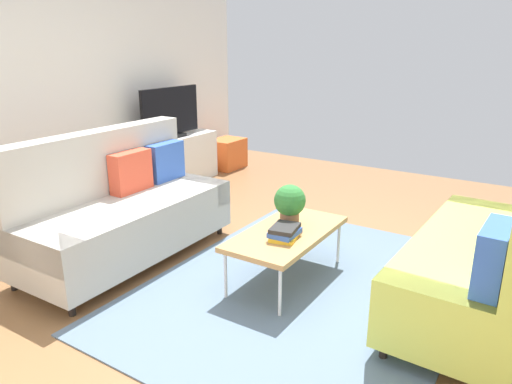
# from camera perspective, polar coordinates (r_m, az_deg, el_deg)

# --- Properties ---
(ground_plane) EXTENTS (7.68, 7.68, 0.00)m
(ground_plane) POSITION_cam_1_polar(r_m,az_deg,el_deg) (3.93, 1.92, -9.98)
(ground_plane) COLOR brown
(wall_far) EXTENTS (6.40, 0.12, 2.90)m
(wall_far) POSITION_cam_1_polar(r_m,az_deg,el_deg) (5.48, -24.54, 12.19)
(wall_far) COLOR white
(wall_far) RESTS_ON ground_plane
(area_rug) EXTENTS (2.90, 2.20, 0.01)m
(area_rug) POSITION_cam_1_polar(r_m,az_deg,el_deg) (3.75, 5.96, -11.40)
(area_rug) COLOR slate
(area_rug) RESTS_ON ground_plane
(couch_beige) EXTENTS (1.91, 0.87, 1.10)m
(couch_beige) POSITION_cam_1_polar(r_m,az_deg,el_deg) (4.26, -15.86, -1.91)
(couch_beige) COLOR #B2ADA3
(couch_beige) RESTS_ON ground_plane
(couch_green) EXTENTS (1.93, 0.90, 1.10)m
(couch_green) POSITION_cam_1_polar(r_m,az_deg,el_deg) (3.57, 26.65, -7.10)
(couch_green) COLOR #C1CC51
(couch_green) RESTS_ON ground_plane
(coffee_table) EXTENTS (1.10, 0.56, 0.42)m
(coffee_table) POSITION_cam_1_polar(r_m,az_deg,el_deg) (3.71, 3.73, -5.07)
(coffee_table) COLOR #B7844C
(coffee_table) RESTS_ON ground_plane
(tv_console) EXTENTS (1.40, 0.44, 0.64)m
(tv_console) POSITION_cam_1_polar(r_m,az_deg,el_deg) (6.38, -10.09, 3.71)
(tv_console) COLOR silver
(tv_console) RESTS_ON ground_plane
(tv) EXTENTS (1.00, 0.20, 0.64)m
(tv) POSITION_cam_1_polar(r_m,az_deg,el_deg) (6.24, -10.27, 9.32)
(tv) COLOR black
(tv) RESTS_ON tv_console
(storage_trunk) EXTENTS (0.52, 0.40, 0.44)m
(storage_trunk) POSITION_cam_1_polar(r_m,az_deg,el_deg) (7.16, -3.50, 4.65)
(storage_trunk) COLOR orange
(storage_trunk) RESTS_ON ground_plane
(potted_plant) EXTENTS (0.25, 0.25, 0.34)m
(potted_plant) POSITION_cam_1_polar(r_m,az_deg,el_deg) (3.72, 4.09, -1.35)
(potted_plant) COLOR brown
(potted_plant) RESTS_ON coffee_table
(table_book_0) EXTENTS (0.27, 0.23, 0.03)m
(table_book_0) POSITION_cam_1_polar(r_m,az_deg,el_deg) (3.55, 3.47, -5.39)
(table_book_0) COLOR gold
(table_book_0) RESTS_ON coffee_table
(table_book_1) EXTENTS (0.25, 0.19, 0.04)m
(table_book_1) POSITION_cam_1_polar(r_m,az_deg,el_deg) (3.54, 3.48, -4.89)
(table_book_1) COLOR #3359B2
(table_book_1) RESTS_ON table_book_0
(table_book_2) EXTENTS (0.27, 0.22, 0.03)m
(table_book_2) POSITION_cam_1_polar(r_m,az_deg,el_deg) (3.53, 3.49, -4.36)
(table_book_2) COLOR #262626
(table_book_2) RESTS_ON table_book_1
(vase_0) EXTENTS (0.09, 0.09, 0.16)m
(vase_0) POSITION_cam_1_polar(r_m,az_deg,el_deg) (5.93, -14.46, 6.33)
(vase_0) COLOR silver
(vase_0) RESTS_ON tv_console
(vase_1) EXTENTS (0.13, 0.13, 0.14)m
(vase_1) POSITION_cam_1_polar(r_m,az_deg,el_deg) (6.03, -13.44, 6.52)
(vase_1) COLOR silver
(vase_1) RESTS_ON tv_console
(bottle_0) EXTENTS (0.05, 0.05, 0.24)m
(bottle_0) POSITION_cam_1_polar(r_m,az_deg,el_deg) (6.09, -11.60, 7.19)
(bottle_0) COLOR red
(bottle_0) RESTS_ON tv_console
(bottle_1) EXTENTS (0.04, 0.04, 0.24)m
(bottle_1) POSITION_cam_1_polar(r_m,az_deg,el_deg) (6.16, -10.94, 7.34)
(bottle_1) COLOR #3359B2
(bottle_1) RESTS_ON tv_console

